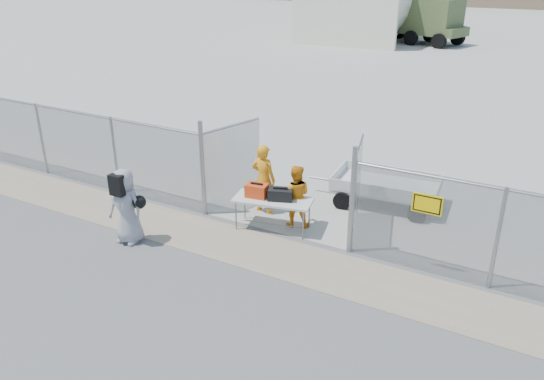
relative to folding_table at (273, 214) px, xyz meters
The scene contains 12 objects.
ground 2.17m from the folding_table, 88.57° to the right, with size 160.00×160.00×0.00m, color #555555.
tarmac_inside 39.87m from the folding_table, 89.92° to the left, with size 160.00×80.00×0.01m, color #9F9E97.
dirt_strip 1.20m from the folding_table, 87.30° to the right, with size 44.00×1.60×0.01m, color gray.
chain_link_fence 0.71m from the folding_table, 68.45° to the right, with size 40.00×0.20×2.20m, color gray, non-canonical shape.
folding_table is the anchor object (origin of this frame).
orange_bag 0.70m from the folding_table, behind, with size 0.52×0.34×0.32m, color #E24013.
black_duffel 0.57m from the folding_table, 15.97° to the left, with size 0.58×0.34×0.28m, color black.
security_worker_left 1.13m from the folding_table, 132.60° to the left, with size 0.68×0.44×1.85m, color orange.
security_worker_right 0.70m from the folding_table, 48.56° to the left, with size 0.77×0.60×1.58m, color orange.
visitor 3.46m from the folding_table, 140.40° to the right, with size 0.89×0.58×1.81m, color gray.
utility_trailer 3.37m from the folding_table, 54.52° to the left, with size 3.57×1.84×0.87m, color silver, non-canonical shape.
military_truck 34.18m from the folding_table, 99.05° to the left, with size 7.24×2.67×3.45m, color #526235, non-canonical shape.
Camera 1 is at (5.57, -8.03, 6.06)m, focal length 35.00 mm.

